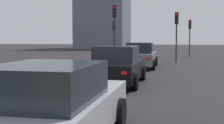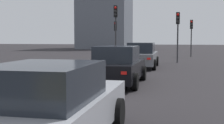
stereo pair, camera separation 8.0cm
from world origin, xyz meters
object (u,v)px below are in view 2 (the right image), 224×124
at_px(car_black_second, 118,66).
at_px(car_silver_third, 49,109).
at_px(traffic_light_far_left, 178,26).
at_px(traffic_light_far_right, 191,30).
at_px(traffic_light_near_right, 116,22).
at_px(car_grey_lead, 142,56).
at_px(traffic_light_near_left, 115,31).

bearing_deg(car_black_second, car_silver_third, -177.56).
xyz_separation_m(traffic_light_far_left, traffic_light_far_right, (7.85, -1.41, -0.10)).
bearing_deg(traffic_light_near_right, car_black_second, 10.99).
bearing_deg(car_grey_lead, traffic_light_near_left, 19.52).
xyz_separation_m(car_grey_lead, traffic_light_far_right, (12.37, -3.68, 1.91)).
xyz_separation_m(traffic_light_near_right, traffic_light_far_left, (0.47, -4.73, -0.38)).
bearing_deg(car_black_second, car_grey_lead, -1.03).
bearing_deg(traffic_light_near_left, car_grey_lead, 12.08).
bearing_deg(traffic_light_far_right, car_grey_lead, -12.52).
bearing_deg(traffic_light_far_left, car_silver_third, -3.59).
height_order(car_grey_lead, car_silver_third, car_grey_lead).
bearing_deg(car_black_second, traffic_light_far_right, -10.55).
bearing_deg(traffic_light_far_left, car_grey_lead, -23.61).
height_order(car_grey_lead, car_black_second, car_grey_lead).
height_order(car_black_second, traffic_light_far_right, traffic_light_far_right).
relative_size(car_black_second, traffic_light_near_left, 1.28).
bearing_deg(car_silver_third, car_black_second, 2.34).
bearing_deg(traffic_light_near_right, traffic_light_far_left, 95.40).
relative_size(car_silver_third, traffic_light_near_left, 1.33).
relative_size(car_silver_third, traffic_light_near_right, 1.06).
height_order(traffic_light_far_left, traffic_light_far_right, traffic_light_far_left).
bearing_deg(traffic_light_far_right, traffic_light_near_right, -32.38).
bearing_deg(traffic_light_near_left, traffic_light_far_left, 38.50).
height_order(car_black_second, traffic_light_near_left, traffic_light_near_left).
distance_m(car_silver_third, traffic_light_near_right, 19.19).
xyz_separation_m(car_grey_lead, car_silver_third, (-14.82, -0.01, -0.05)).
distance_m(car_grey_lead, traffic_light_near_right, 5.31).
bearing_deg(traffic_light_far_left, car_black_second, -8.87).
distance_m(traffic_light_near_left, traffic_light_near_right, 6.31).
relative_size(car_silver_third, traffic_light_far_right, 1.26).
bearing_deg(traffic_light_near_right, traffic_light_near_left, -169.30).
xyz_separation_m(car_black_second, traffic_light_near_left, (17.47, 3.43, 1.79)).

